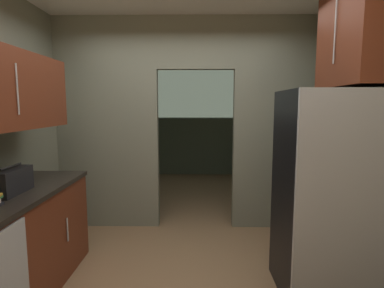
# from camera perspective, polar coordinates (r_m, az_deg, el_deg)

# --- Properties ---
(kitchen_partition) EXTENTS (3.29, 0.12, 2.70)m
(kitchen_partition) POSITION_cam_1_polar(r_m,az_deg,el_deg) (3.98, -2.03, 4.94)
(kitchen_partition) COLOR gray
(kitchen_partition) RESTS_ON ground
(adjoining_room_shell) EXTENTS (3.29, 3.20, 2.70)m
(adjoining_room_shell) POSITION_cam_1_polar(r_m,az_deg,el_deg) (6.10, -0.64, 4.78)
(adjoining_room_shell) COLOR slate
(adjoining_room_shell) RESTS_ON ground
(refrigerator) EXTENTS (0.75, 0.72, 1.72)m
(refrigerator) POSITION_cam_1_polar(r_m,az_deg,el_deg) (2.83, 23.74, -8.56)
(refrigerator) COLOR black
(refrigerator) RESTS_ON ground
(lower_cabinet_run) EXTENTS (0.63, 1.91, 0.91)m
(lower_cabinet_run) POSITION_cam_1_polar(r_m,az_deg,el_deg) (2.92, -31.31, -17.00)
(lower_cabinet_run) COLOR maroon
(lower_cabinet_run) RESTS_ON ground
(upper_cabinet_fridgeside) EXTENTS (0.36, 0.82, 0.93)m
(upper_cabinet_fridgeside) POSITION_cam_1_polar(r_m,az_deg,el_deg) (2.98, 28.38, 18.32)
(upper_cabinet_fridgeside) COLOR maroon
(boombox) EXTENTS (0.16, 0.38, 0.22)m
(boombox) POSITION_cam_1_polar(r_m,az_deg,el_deg) (2.82, -30.48, -5.97)
(boombox) COLOR black
(boombox) RESTS_ON lower_cabinet_run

